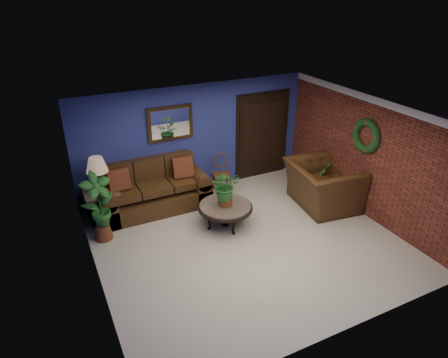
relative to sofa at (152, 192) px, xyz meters
name	(u,v)px	position (x,y,z in m)	size (l,w,h in m)	color
floor	(248,242)	(1.23, -2.09, -0.35)	(5.50, 5.50, 0.00)	beige
wall_back	(196,139)	(1.23, 0.41, 0.90)	(5.50, 0.04, 2.50)	navy
wall_left	(90,221)	(-1.52, -2.09, 0.90)	(0.04, 5.00, 2.50)	navy
wall_right_brick	(367,157)	(3.98, -2.09, 0.90)	(0.04, 5.00, 2.50)	maroon
ceiling	(252,116)	(1.23, -2.09, 2.15)	(5.50, 5.00, 0.02)	white
crown_molding	(375,101)	(3.95, -2.09, 2.08)	(0.03, 5.00, 0.14)	white
wall_mirror	(170,123)	(0.63, 0.37, 1.37)	(1.02, 0.06, 0.77)	#463016
closet_door	(262,136)	(2.98, 0.38, 0.70)	(1.44, 0.06, 2.18)	black
wreath	(366,136)	(3.92, -2.04, 1.35)	(0.72, 0.72, 0.16)	black
sofa	(152,192)	(0.00, 0.00, 0.00)	(2.39, 1.03, 1.07)	#462B14
coffee_table	(225,207)	(1.10, -1.37, 0.06)	(1.10, 1.10, 0.47)	#4C4842
end_table	(102,198)	(-1.07, -0.04, 0.15)	(0.72, 0.72, 0.66)	#4C4842
table_lamp	(97,171)	(-1.07, -0.04, 0.77)	(0.43, 0.43, 0.72)	#463016
side_chair	(221,171)	(1.68, 0.03, 0.16)	(0.47, 0.47, 0.91)	#5A2C19
armchair	(322,185)	(3.38, -1.55, 0.13)	(1.49, 1.30, 0.97)	#462B14
coffee_plant	(225,187)	(1.10, -1.37, 0.53)	(0.68, 0.63, 0.75)	brown
floor_plant	(322,179)	(3.58, -1.28, 0.11)	(0.42, 0.34, 0.88)	brown
tall_plant	(99,205)	(-1.22, -0.77, 0.40)	(0.70, 0.58, 1.40)	brown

